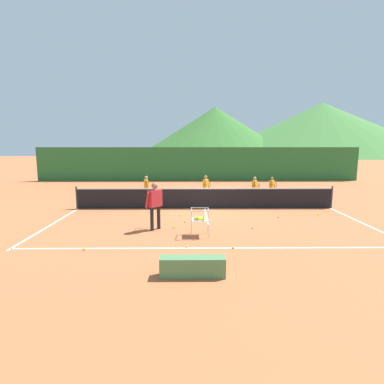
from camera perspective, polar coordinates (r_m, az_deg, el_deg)
ground_plane at (r=14.69m, az=2.32°, el=-3.01°), size 120.00×120.00×0.00m
line_baseline_near at (r=9.27m, az=4.08°, el=-10.18°), size 11.86×0.08×0.01m
line_baseline_far at (r=20.61m, az=1.49°, el=0.45°), size 11.86×0.08×0.01m
line_sideline_west at (r=15.56m, az=-20.07°, el=-2.86°), size 0.08×11.64×0.01m
line_sideline_east at (r=16.11m, az=23.92°, el=-2.70°), size 0.08×11.64×0.01m
line_service_center at (r=14.69m, az=2.32°, el=-3.00°), size 0.08×5.92×0.01m
tennis_net at (r=14.59m, az=2.34°, el=-1.09°), size 12.04×0.08×1.05m
instructor at (r=10.99m, az=-6.80°, el=-1.74°), size 0.61×0.81×1.69m
student_0 at (r=16.86m, az=-8.36°, el=1.15°), size 0.32×0.54×1.30m
student_1 at (r=16.62m, az=2.54°, el=1.21°), size 0.42×0.72×1.34m
student_2 at (r=16.94m, az=11.41°, el=1.05°), size 0.41×0.70×1.27m
student_3 at (r=17.83m, az=14.43°, el=1.18°), size 0.41×0.67×1.20m
ball_cart at (r=10.28m, az=1.36°, el=-4.85°), size 0.58×0.58×0.90m
tennis_ball_0 at (r=9.27m, az=7.55°, el=-10.04°), size 0.07×0.07×0.07m
tennis_ball_1 at (r=11.34m, az=-3.29°, el=-6.44°), size 0.07×0.07×0.07m
tennis_ball_2 at (r=9.30m, az=-0.93°, el=-9.89°), size 0.07×0.07×0.07m
tennis_ball_3 at (r=14.37m, az=22.13°, el=-3.80°), size 0.07×0.07×0.07m
tennis_ball_4 at (r=11.45m, az=11.06°, el=-6.43°), size 0.07×0.07×0.07m
tennis_ball_5 at (r=13.14m, az=-2.19°, el=-4.28°), size 0.07×0.07×0.07m
tennis_ball_6 at (r=12.13m, az=-1.33°, el=-5.40°), size 0.07×0.07×0.07m
tennis_ball_7 at (r=9.59m, az=-19.14°, el=-9.81°), size 0.07×0.07×0.07m
tennis_ball_8 at (r=11.01m, az=-10.37°, el=-7.04°), size 0.07×0.07×0.07m
tennis_ball_9 at (r=13.35m, az=15.59°, el=-4.40°), size 0.07×0.07×0.07m
windscreen_fence at (r=25.38m, az=1.11°, el=5.13°), size 26.09×0.08×2.72m
courtside_bench at (r=7.34m, az=0.10°, el=-13.52°), size 1.50×0.36×0.46m
hill_0 at (r=84.91m, az=4.22°, el=11.07°), size 40.58×40.58×12.54m
hill_1 at (r=93.34m, az=22.49°, el=10.65°), size 58.36×58.36×13.88m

